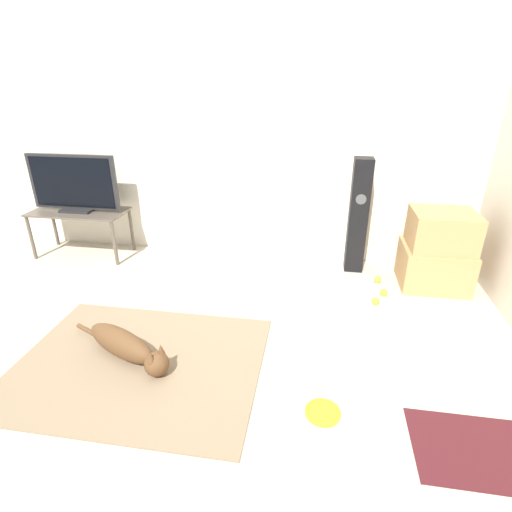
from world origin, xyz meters
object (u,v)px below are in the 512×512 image
object	(u,v)px
frisbee	(323,412)
tv	(73,184)
tennis_ball_near_speaker	(376,301)
tennis_ball_loose_on_carpet	(378,279)
cardboard_box_upper	(442,230)
dog	(126,346)
tennis_ball_by_boxes	(384,292)
cardboard_box_lower	(434,266)
tv_stand	(79,217)
floor_speaker	(358,216)

from	to	relation	value
frisbee	tv	world-z (taller)	tv
tennis_ball_near_speaker	tennis_ball_loose_on_carpet	distance (m)	0.41
cardboard_box_upper	tennis_ball_near_speaker	xyz separation A→B (m)	(-0.56, -0.45, -0.51)
dog	tv	world-z (taller)	tv
frisbee	cardboard_box_upper	bearing A→B (deg)	60.43
frisbee	tennis_ball_by_boxes	world-z (taller)	tennis_ball_by_boxes
cardboard_box_lower	tennis_ball_loose_on_carpet	distance (m)	0.51
frisbee	tennis_ball_by_boxes	bearing A→B (deg)	70.36
tennis_ball_by_boxes	dog	bearing A→B (deg)	-147.53
dog	cardboard_box_lower	world-z (taller)	cardboard_box_lower
cardboard_box_upper	tv_stand	distance (m)	3.57
frisbee	floor_speaker	world-z (taller)	floor_speaker
dog	cardboard_box_upper	distance (m)	2.77
tennis_ball_by_boxes	tennis_ball_loose_on_carpet	distance (m)	0.25
dog	cardboard_box_lower	xyz separation A→B (m)	(2.31, 1.46, 0.08)
tv	tennis_ball_near_speaker	world-z (taller)	tv
cardboard_box_upper	floor_speaker	bearing A→B (deg)	161.87
tennis_ball_by_boxes	cardboard_box_lower	bearing A→B (deg)	31.90
tennis_ball_by_boxes	tennis_ball_near_speaker	bearing A→B (deg)	-117.96
cardboard_box_upper	cardboard_box_lower	bearing A→B (deg)	155.07
dog	tennis_ball_near_speaker	distance (m)	2.03
tv_stand	frisbee	bearing A→B (deg)	-36.16
tv_stand	tennis_ball_by_boxes	xyz separation A→B (m)	(3.09, -0.42, -0.40)
dog	tennis_ball_by_boxes	distance (m)	2.19
tv_stand	tv	size ratio (longest dim) A/B	1.05
cardboard_box_upper	tv	xyz separation A→B (m)	(-3.56, 0.14, 0.23)
tv_stand	tennis_ball_by_boxes	size ratio (longest dim) A/B	14.96
cardboard_box_lower	floor_speaker	xyz separation A→B (m)	(-0.70, 0.23, 0.37)
tv	tennis_ball_by_boxes	size ratio (longest dim) A/B	14.21
dog	tennis_ball_loose_on_carpet	size ratio (longest dim) A/B	13.12
cardboard_box_lower	cardboard_box_upper	xyz separation A→B (m)	(0.01, -0.00, 0.35)
tennis_ball_loose_on_carpet	dog	bearing A→B (deg)	-142.08
cardboard_box_lower	tv	bearing A→B (deg)	177.75
dog	cardboard_box_upper	bearing A→B (deg)	32.22
cardboard_box_lower	tennis_ball_loose_on_carpet	size ratio (longest dim) A/B	8.86
cardboard_box_lower	tennis_ball_near_speaker	size ratio (longest dim) A/B	8.86
floor_speaker	tv_stand	bearing A→B (deg)	-178.17
cardboard_box_lower	tv_stand	xyz separation A→B (m)	(-3.56, 0.14, 0.24)
floor_speaker	tv	distance (m)	2.87
dog	tv_stand	xyz separation A→B (m)	(-1.25, 1.60, 0.32)
dog	tennis_ball_near_speaker	size ratio (longest dim) A/B	13.12
frisbee	tv	bearing A→B (deg)	143.80
frisbee	floor_speaker	xyz separation A→B (m)	(0.28, 1.97, 0.54)
tv_stand	cardboard_box_lower	bearing A→B (deg)	-2.21
tennis_ball_near_speaker	tennis_ball_loose_on_carpet	size ratio (longest dim) A/B	1.00
cardboard_box_lower	tv_stand	bearing A→B (deg)	177.79
tv_stand	tennis_ball_loose_on_carpet	distance (m)	3.10
cardboard_box_lower	cardboard_box_upper	bearing A→B (deg)	-24.93
frisbee	dog	bearing A→B (deg)	167.98
floor_speaker	tennis_ball_loose_on_carpet	distance (m)	0.63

